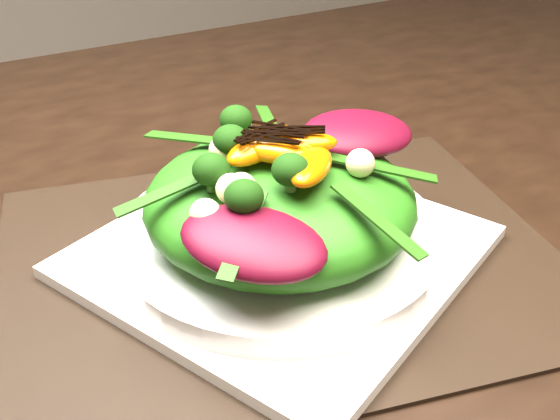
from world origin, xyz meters
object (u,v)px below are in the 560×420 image
dining_table (441,128)px  plate_base (280,251)px  salad_bowl (280,236)px  placemat (280,258)px  lettuce_mound (280,200)px  orange_segment (276,145)px

dining_table → plate_base: 0.35m
plate_base → salad_bowl: (0.00, 0.00, 0.01)m
plate_base → dining_table: bearing=26.9°
dining_table → placemat: size_ratio=3.61×
dining_table → salad_bowl: size_ratio=6.26×
lettuce_mound → salad_bowl: bearing=0.0°
salad_bowl → orange_segment: orange_segment is taller
dining_table → orange_segment: bearing=-154.1°
plate_base → salad_bowl: bearing=0.0°
lettuce_mound → orange_segment: 0.04m
plate_base → orange_segment: 0.09m
dining_table → placemat: dining_table is taller
lettuce_mound → placemat: bearing=180.0°
orange_segment → salad_bowl: bearing=-98.3°
placemat → salad_bowl: size_ratio=1.73×
plate_base → orange_segment: (0.00, 0.01, 0.09)m
dining_table → salad_bowl: bearing=-153.1°
placemat → salad_bowl: (0.00, 0.00, 0.02)m
orange_segment → plate_base: bearing=-98.3°
salad_bowl → orange_segment: (0.00, 0.01, 0.08)m
orange_segment → lettuce_mound: bearing=-98.3°
plate_base → salad_bowl: size_ratio=1.06×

